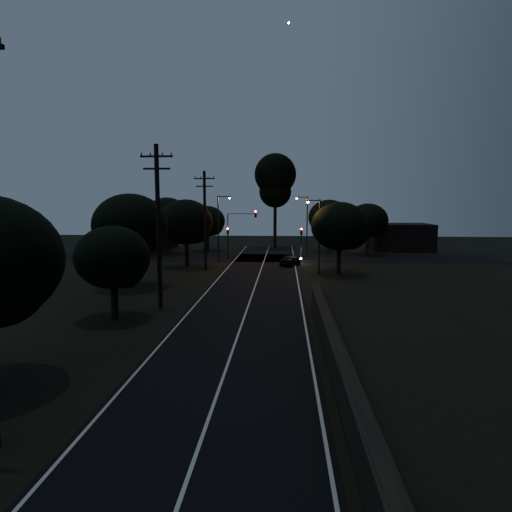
{
  "coord_description": "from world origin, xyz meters",
  "views": [
    {
      "loc": [
        2.46,
        -13.28,
        7.15
      ],
      "look_at": [
        0.0,
        24.0,
        2.5
      ],
      "focal_mm": 30.0,
      "sensor_mm": 36.0,
      "label": 1
    }
  ],
  "objects": [
    {
      "name": "tree_far_ne",
      "position": [
        9.21,
        49.88,
        4.94
      ],
      "size": [
        6.03,
        6.03,
        7.63
      ],
      "color": "black",
      "rests_on": "ground"
    },
    {
      "name": "tree_left_d",
      "position": [
        -8.29,
        33.88,
        4.89
      ],
      "size": [
        5.95,
        5.95,
        7.55
      ],
      "color": "black",
      "rests_on": "ground"
    },
    {
      "name": "ground",
      "position": [
        0.0,
        0.0,
        0.0
      ],
      "size": [
        160.0,
        160.0,
        0.0
      ],
      "primitive_type": "plane",
      "color": "black"
    },
    {
      "name": "building_right",
      "position": [
        20.0,
        53.0,
        2.0
      ],
      "size": [
        9.0,
        7.0,
        4.0
      ],
      "primitive_type": "cube",
      "color": "black",
      "rests_on": "ground"
    },
    {
      "name": "tall_pine",
      "position": [
        1.0,
        55.0,
        10.73
      ],
      "size": [
        6.55,
        6.55,
        14.89
      ],
      "color": "black",
      "rests_on": "ground"
    },
    {
      "name": "streetlight_a",
      "position": [
        -5.31,
        38.0,
        4.64
      ],
      "size": [
        1.66,
        0.26,
        8.0
      ],
      "color": "black",
      "rests_on": "ground"
    },
    {
      "name": "signal_left",
      "position": [
        -4.6,
        39.99,
        2.84
      ],
      "size": [
        0.28,
        0.35,
        4.1
      ],
      "color": "black",
      "rests_on": "ground"
    },
    {
      "name": "signal_mast",
      "position": [
        -2.91,
        39.99,
        4.34
      ],
      "size": [
        3.7,
        0.35,
        6.25
      ],
      "color": "black",
      "rests_on": "ground"
    },
    {
      "name": "utility_pole_mid",
      "position": [
        -6.0,
        15.0,
        5.74
      ],
      "size": [
        2.2,
        0.3,
        11.0
      ],
      "color": "black",
      "rests_on": "ground"
    },
    {
      "name": "utility_pole_far",
      "position": [
        -6.0,
        32.0,
        5.48
      ],
      "size": [
        2.2,
        0.3,
        10.5
      ],
      "color": "black",
      "rests_on": "ground"
    },
    {
      "name": "car",
      "position": [
        3.2,
        35.53,
        0.62
      ],
      "size": [
        2.81,
        3.89,
        1.23
      ],
      "primitive_type": "imported",
      "rotation": [
        0.0,
        0.0,
        2.72
      ],
      "color": "black",
      "rests_on": "ground"
    },
    {
      "name": "streetlight_c",
      "position": [
        5.83,
        30.0,
        4.35
      ],
      "size": [
        1.46,
        0.26,
        7.5
      ],
      "color": "black",
      "rests_on": "ground"
    },
    {
      "name": "tree_far_e",
      "position": [
        14.2,
        46.89,
        4.59
      ],
      "size": [
        5.58,
        5.58,
        7.09
      ],
      "color": "black",
      "rests_on": "ground"
    },
    {
      "name": "building_left",
      "position": [
        -20.0,
        52.0,
        2.2
      ],
      "size": [
        10.0,
        8.0,
        4.4
      ],
      "primitive_type": "cube",
      "color": "black",
      "rests_on": "ground"
    },
    {
      "name": "tree_far_w",
      "position": [
        -13.78,
        45.87,
        5.15
      ],
      "size": [
        6.22,
        6.22,
        7.93
      ],
      "color": "black",
      "rests_on": "ground"
    },
    {
      "name": "retaining_wall",
      "position": [
        7.74,
        3.0,
        0.62
      ],
      "size": [
        6.93,
        26.0,
        1.6
      ],
      "color": "black",
      "rests_on": "ground"
    },
    {
      "name": "tree_left_b",
      "position": [
        -7.84,
        11.91,
        3.74
      ],
      "size": [
        4.55,
        4.55,
        5.78
      ],
      "color": "black",
      "rests_on": "ground"
    },
    {
      "name": "tree_far_nw",
      "position": [
        -8.81,
        49.89,
        4.35
      ],
      "size": [
        5.3,
        5.3,
        6.72
      ],
      "color": "black",
      "rests_on": "ground"
    },
    {
      "name": "streetlight_b",
      "position": [
        5.31,
        44.0,
        4.64
      ],
      "size": [
        1.66,
        0.26,
        8.0
      ],
      "color": "black",
      "rests_on": "ground"
    },
    {
      "name": "tree_left_c",
      "position": [
        -10.28,
        21.87,
        5.14
      ],
      "size": [
        6.29,
        6.29,
        7.94
      ],
      "color": "black",
      "rests_on": "ground"
    },
    {
      "name": "tree_right_a",
      "position": [
        8.2,
        29.88,
        4.71
      ],
      "size": [
        5.71,
        5.71,
        7.26
      ],
      "color": "black",
      "rests_on": "ground"
    },
    {
      "name": "signal_right",
      "position": [
        4.6,
        39.99,
        2.84
      ],
      "size": [
        0.28,
        0.35,
        4.1
      ],
      "color": "black",
      "rests_on": "ground"
    },
    {
      "name": "road_surface",
      "position": [
        0.0,
        31.12,
        0.01
      ],
      "size": [
        60.0,
        70.0,
        0.03
      ],
      "color": "black",
      "rests_on": "ground"
    }
  ]
}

